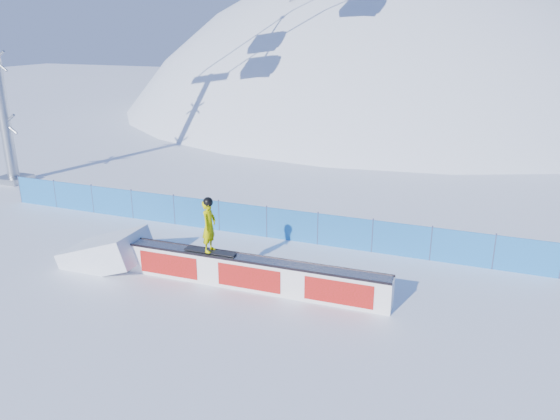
% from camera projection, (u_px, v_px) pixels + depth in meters
% --- Properties ---
extents(ground, '(160.00, 160.00, 0.00)m').
position_uv_depth(ground, '(183.00, 282.00, 17.00)').
color(ground, white).
rests_on(ground, ground).
extents(snow_hill, '(64.00, 64.00, 64.00)m').
position_uv_depth(snow_hill, '(389.00, 271.00, 59.93)').
color(snow_hill, silver).
rests_on(snow_hill, ground).
extents(safety_fence, '(22.05, 0.05, 1.30)m').
position_uv_depth(safety_fence, '(243.00, 219.00, 20.79)').
color(safety_fence, '#1F6FBC').
rests_on(safety_fence, ground).
extents(rail_box, '(8.44, 0.74, 1.01)m').
position_uv_depth(rail_box, '(252.00, 274.00, 16.45)').
color(rail_box, white).
rests_on(rail_box, ground).
extents(snow_ramp, '(2.85, 1.81, 1.76)m').
position_uv_depth(snow_ramp, '(108.00, 264.00, 18.31)').
color(snow_ramp, white).
rests_on(snow_ramp, ground).
extents(snowboarder, '(1.69, 0.60, 1.76)m').
position_uv_depth(snowboarder, '(209.00, 225.00, 16.46)').
color(snowboarder, black).
rests_on(snowboarder, rail_box).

